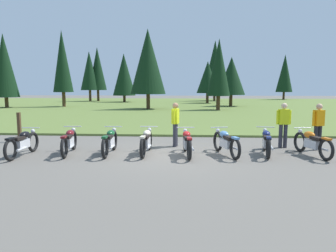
# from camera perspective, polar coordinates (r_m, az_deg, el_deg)

# --- Properties ---
(ground_plane) EXTENTS (140.00, 140.00, 0.00)m
(ground_plane) POSITION_cam_1_polar(r_m,az_deg,el_deg) (10.57, -0.21, -5.25)
(ground_plane) COLOR #605B54
(grass_moorland) EXTENTS (80.00, 44.00, 0.10)m
(grass_moorland) POSITION_cam_1_polar(r_m,az_deg,el_deg) (36.20, 2.62, 3.63)
(grass_moorland) COLOR #5B7033
(grass_moorland) RESTS_ON ground
(forest_treeline) EXTENTS (37.54, 27.07, 9.16)m
(forest_treeline) POSITION_cam_1_polar(r_m,az_deg,el_deg) (41.32, -1.26, 10.22)
(forest_treeline) COLOR #47331E
(forest_treeline) RESTS_ON ground
(motorcycle_black) EXTENTS (0.62, 2.10, 0.88)m
(motorcycle_black) POSITION_cam_1_polar(r_m,az_deg,el_deg) (11.38, -24.81, -2.78)
(motorcycle_black) COLOR black
(motorcycle_black) RESTS_ON ground
(motorcycle_maroon) EXTENTS (0.65, 2.09, 0.88)m
(motorcycle_maroon) POSITION_cam_1_polar(r_m,az_deg,el_deg) (11.20, -17.43, -2.60)
(motorcycle_maroon) COLOR black
(motorcycle_maroon) RESTS_ON ground
(motorcycle_british_green) EXTENTS (0.62, 2.10, 0.88)m
(motorcycle_british_green) POSITION_cam_1_polar(r_m,az_deg,el_deg) (10.83, -10.46, -2.71)
(motorcycle_british_green) COLOR black
(motorcycle_british_green) RESTS_ON ground
(motorcycle_cream) EXTENTS (0.62, 2.10, 0.88)m
(motorcycle_cream) POSITION_cam_1_polar(r_m,az_deg,el_deg) (10.68, -3.93, -2.74)
(motorcycle_cream) COLOR black
(motorcycle_cream) RESTS_ON ground
(motorcycle_red) EXTENTS (0.62, 2.10, 0.88)m
(motorcycle_red) POSITION_cam_1_polar(r_m,az_deg,el_deg) (10.43, 3.47, -2.98)
(motorcycle_red) COLOR black
(motorcycle_red) RESTS_ON ground
(motorcycle_sky_blue) EXTENTS (0.84, 2.04, 0.88)m
(motorcycle_sky_blue) POSITION_cam_1_polar(r_m,az_deg,el_deg) (10.63, 10.43, -2.89)
(motorcycle_sky_blue) COLOR black
(motorcycle_sky_blue) RESTS_ON ground
(motorcycle_navy) EXTENTS (0.62, 2.09, 0.88)m
(motorcycle_navy) POSITION_cam_1_polar(r_m,az_deg,el_deg) (11.05, 17.38, -2.72)
(motorcycle_navy) COLOR black
(motorcycle_navy) RESTS_ON ground
(motorcycle_orange) EXTENTS (0.74, 2.07, 0.88)m
(motorcycle_orange) POSITION_cam_1_polar(r_m,az_deg,el_deg) (11.37, 24.62, -2.78)
(motorcycle_orange) COLOR black
(motorcycle_orange) RESTS_ON ground
(rider_in_hivis_vest) EXTENTS (0.51, 0.35, 1.67)m
(rider_in_hivis_vest) POSITION_cam_1_polar(r_m,az_deg,el_deg) (12.45, 25.54, 0.36)
(rider_in_hivis_vest) COLOR black
(rider_in_hivis_vest) RESTS_ON ground
(rider_checking_bike) EXTENTS (0.29, 0.54, 1.67)m
(rider_checking_bike) POSITION_cam_1_polar(r_m,az_deg,el_deg) (11.91, 1.34, 0.78)
(rider_checking_bike) COLOR #2D2D38
(rider_checking_bike) RESTS_ON ground
(rider_with_back_turned) EXTENTS (0.55, 0.25, 1.67)m
(rider_with_back_turned) POSITION_cam_1_polar(r_m,az_deg,el_deg) (12.42, 20.17, 0.60)
(rider_with_back_turned) COLOR #2D2D38
(rider_with_back_turned) RESTS_ON ground
(trail_marker_post) EXTENTS (0.12, 0.12, 1.21)m
(trail_marker_post) POSITION_cam_1_polar(r_m,az_deg,el_deg) (14.38, -25.30, -0.18)
(trail_marker_post) COLOR #47331E
(trail_marker_post) RESTS_ON ground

